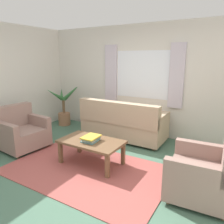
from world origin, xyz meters
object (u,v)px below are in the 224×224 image
at_px(armchair_right, 205,174).
at_px(book_stack_on_table, 91,139).
at_px(armchair_left, 21,132).
at_px(coffee_table, 91,144).
at_px(potted_plant, 64,108).
at_px(couch, 122,124).

bearing_deg(armchair_right, book_stack_on_table, -93.11).
distance_m(armchair_left, coffee_table, 1.68).
xyz_separation_m(armchair_left, coffee_table, (1.68, 0.16, 0.03)).
distance_m(armchair_right, coffee_table, 1.86).
relative_size(armchair_right, potted_plant, 0.75).
bearing_deg(book_stack_on_table, potted_plant, 142.84).
bearing_deg(coffee_table, book_stack_on_table, -67.61).
bearing_deg(coffee_table, armchair_right, -0.41).
bearing_deg(potted_plant, book_stack_on_table, -37.16).
bearing_deg(armchair_right, couch, -128.39).
height_order(couch, potted_plant, potted_plant).
height_order(coffee_table, book_stack_on_table, book_stack_on_table).
distance_m(armchair_left, armchair_right, 3.54).
bearing_deg(coffee_table, armchair_left, -174.51).
distance_m(couch, armchair_left, 2.18).
distance_m(couch, armchair_right, 2.40).
distance_m(coffee_table, potted_plant, 2.53).
relative_size(armchair_left, book_stack_on_table, 2.71).
height_order(armchair_left, potted_plant, potted_plant).
distance_m(couch, book_stack_on_table, 1.40).
relative_size(couch, book_stack_on_table, 5.68).
bearing_deg(potted_plant, armchair_left, -78.34).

